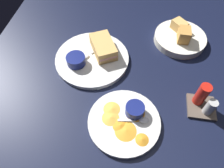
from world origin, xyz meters
TOP-DOWN VIEW (x-y plane):
  - ground_plane at (0.00, 0.00)cm, footprint 110.00×110.00cm
  - plate_sandwich_main at (-3.17, -12.39)cm, footprint 28.52×28.52cm
  - sandwich_half_near at (-7.06, -8.61)cm, footprint 15.04×12.79cm
  - ramekin_dark_sauce at (0.67, -17.52)cm, footprint 7.12×7.12cm
  - spoon_by_dark_ramekin at (-3.74, -14.04)cm, footprint 8.66×7.28cm
  - plate_chips_companion at (21.41, 3.22)cm, footprint 22.90×22.90cm
  - ramekin_light_gravy at (17.97, 6.08)cm, footprint 6.04×6.04cm
  - spoon_by_gravy_ramekin at (20.69, 8.04)cm, footprint 2.92×9.96cm
  - plantain_chip_scatter at (21.70, 3.05)cm, footprint 14.72×16.49cm
  - bread_basket_rear at (-19.32, 21.57)cm, footprint 21.10×21.10cm
  - condiment_caddy at (11.57, 27.63)cm, footprint 9.00×9.00cm

SIDE VIEW (x-z plane):
  - ground_plane at x=0.00cm, z-range -3.00..0.00cm
  - plate_sandwich_main at x=-3.17cm, z-range 0.00..1.60cm
  - plate_chips_companion at x=21.41cm, z-range 0.00..1.60cm
  - plantain_chip_scatter at x=21.70cm, z-range 1.60..2.20cm
  - spoon_by_dark_ramekin at x=-3.74cm, z-range 1.56..2.36cm
  - spoon_by_gravy_ramekin at x=20.69cm, z-range 1.56..2.36cm
  - bread_basket_rear at x=-19.32cm, z-range -1.98..6.14cm
  - condiment_caddy at x=11.57cm, z-range -1.34..8.16cm
  - ramekin_dark_sauce at x=0.67cm, z-range 1.74..5.16cm
  - ramekin_light_gravy at x=17.97cm, z-range 1.74..5.17cm
  - sandwich_half_near at x=-7.06cm, z-range 1.60..6.40cm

